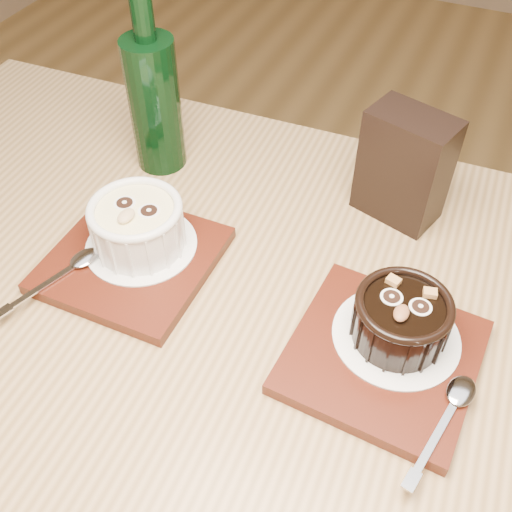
{
  "coord_description": "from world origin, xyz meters",
  "views": [
    {
      "loc": [
        0.19,
        -0.55,
        1.26
      ],
      "look_at": [
        0.02,
        -0.16,
        0.81
      ],
      "focal_mm": 42.0,
      "sensor_mm": 36.0,
      "label": 1
    }
  ],
  "objects_px": {
    "ramekin_white": "(137,224)",
    "ramekin_dark": "(401,317)",
    "tray_left": "(132,260)",
    "table": "(237,389)",
    "tray_right": "(382,357)",
    "condiment_stand": "(404,167)",
    "green_bottle": "(154,100)"
  },
  "relations": [
    {
      "from": "ramekin_white",
      "to": "tray_right",
      "type": "xyz_separation_m",
      "value": [
        0.3,
        -0.03,
        -0.04
      ]
    },
    {
      "from": "ramekin_white",
      "to": "tray_right",
      "type": "relative_size",
      "value": 0.59
    },
    {
      "from": "ramekin_dark",
      "to": "green_bottle",
      "type": "bearing_deg",
      "value": 156.68
    },
    {
      "from": "ramekin_dark",
      "to": "tray_right",
      "type": "bearing_deg",
      "value": -103.25
    },
    {
      "from": "ramekin_white",
      "to": "condiment_stand",
      "type": "height_order",
      "value": "condiment_stand"
    },
    {
      "from": "tray_right",
      "to": "ramekin_dark",
      "type": "height_order",
      "value": "ramekin_dark"
    },
    {
      "from": "table",
      "to": "tray_left",
      "type": "height_order",
      "value": "tray_left"
    },
    {
      "from": "tray_left",
      "to": "ramekin_white",
      "type": "height_order",
      "value": "ramekin_white"
    },
    {
      "from": "tray_right",
      "to": "condiment_stand",
      "type": "bearing_deg",
      "value": 101.87
    },
    {
      "from": "ramekin_dark",
      "to": "condiment_stand",
      "type": "bearing_deg",
      "value": 105.99
    },
    {
      "from": "table",
      "to": "tray_right",
      "type": "distance_m",
      "value": 0.18
    },
    {
      "from": "ramekin_white",
      "to": "green_bottle",
      "type": "bearing_deg",
      "value": 113.15
    },
    {
      "from": "ramekin_dark",
      "to": "table",
      "type": "bearing_deg",
      "value": -155.19
    },
    {
      "from": "table",
      "to": "ramekin_dark",
      "type": "xyz_separation_m",
      "value": [
        0.15,
        0.07,
        0.14
      ]
    },
    {
      "from": "table",
      "to": "ramekin_dark",
      "type": "relative_size",
      "value": 12.8
    },
    {
      "from": "ramekin_white",
      "to": "ramekin_dark",
      "type": "distance_m",
      "value": 0.31
    },
    {
      "from": "table",
      "to": "tray_left",
      "type": "distance_m",
      "value": 0.19
    },
    {
      "from": "ramekin_white",
      "to": "ramekin_dark",
      "type": "bearing_deg",
      "value": -0.91
    },
    {
      "from": "tray_right",
      "to": "ramekin_white",
      "type": "bearing_deg",
      "value": 174.43
    },
    {
      "from": "table",
      "to": "tray_left",
      "type": "xyz_separation_m",
      "value": [
        -0.16,
        0.05,
        0.1
      ]
    },
    {
      "from": "table",
      "to": "tray_right",
      "type": "height_order",
      "value": "tray_right"
    },
    {
      "from": "ramekin_white",
      "to": "table",
      "type": "bearing_deg",
      "value": -24.59
    },
    {
      "from": "tray_right",
      "to": "green_bottle",
      "type": "xyz_separation_m",
      "value": [
        -0.37,
        0.2,
        0.09
      ]
    },
    {
      "from": "tray_right",
      "to": "condiment_stand",
      "type": "relative_size",
      "value": 1.29
    },
    {
      "from": "tray_left",
      "to": "tray_right",
      "type": "bearing_deg",
      "value": -2.02
    },
    {
      "from": "tray_left",
      "to": "tray_right",
      "type": "relative_size",
      "value": 1.0
    },
    {
      "from": "condiment_stand",
      "to": "green_bottle",
      "type": "distance_m",
      "value": 0.33
    },
    {
      "from": "tray_left",
      "to": "ramekin_white",
      "type": "xyz_separation_m",
      "value": [
        0.0,
        0.02,
        0.04
      ]
    },
    {
      "from": "table",
      "to": "ramekin_dark",
      "type": "distance_m",
      "value": 0.21
    },
    {
      "from": "tray_right",
      "to": "condiment_stand",
      "type": "distance_m",
      "value": 0.24
    },
    {
      "from": "tray_right",
      "to": "condiment_stand",
      "type": "height_order",
      "value": "condiment_stand"
    },
    {
      "from": "tray_left",
      "to": "condiment_stand",
      "type": "distance_m",
      "value": 0.34
    }
  ]
}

